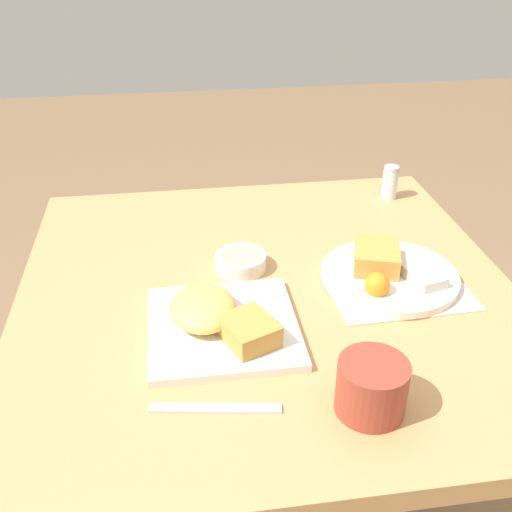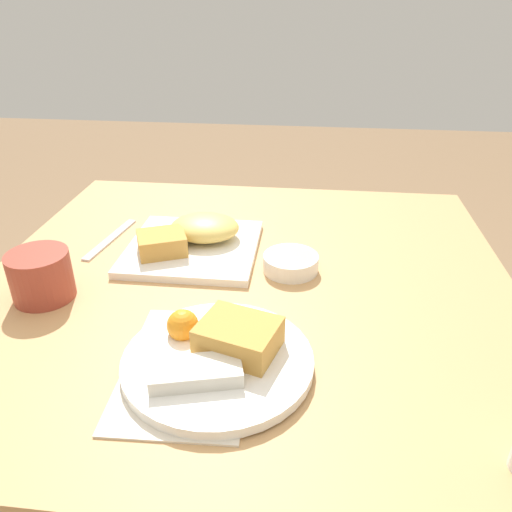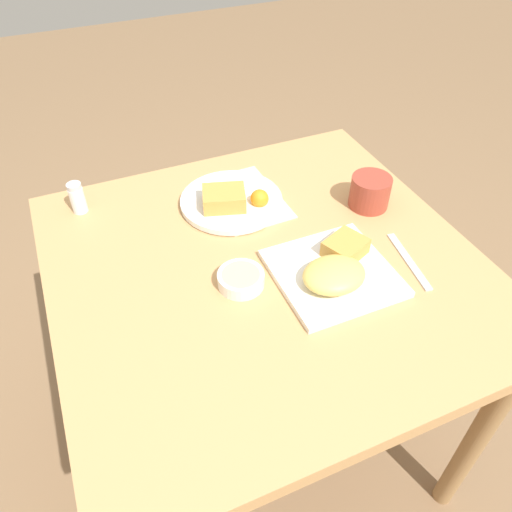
% 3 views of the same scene
% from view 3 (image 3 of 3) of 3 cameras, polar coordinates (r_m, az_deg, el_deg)
% --- Properties ---
extents(ground_plane, '(8.00, 8.00, 0.00)m').
position_cam_3_polar(ground_plane, '(1.65, 0.76, -19.32)').
color(ground_plane, '#846647').
extents(dining_table, '(0.89, 0.88, 0.72)m').
position_cam_3_polar(dining_table, '(1.13, 1.06, -4.02)').
color(dining_table, tan).
rests_on(dining_table, ground_plane).
extents(menu_card, '(0.17, 0.25, 0.00)m').
position_cam_3_polar(menu_card, '(1.24, -1.21, 6.60)').
color(menu_card, beige).
rests_on(menu_card, dining_table).
extents(plate_square_near, '(0.24, 0.24, 0.06)m').
position_cam_3_polar(plate_square_near, '(1.03, 9.02, -1.61)').
color(plate_square_near, white).
rests_on(plate_square_near, dining_table).
extents(plate_oval_far, '(0.25, 0.25, 0.05)m').
position_cam_3_polar(plate_oval_far, '(1.21, -2.82, 6.56)').
color(plate_oval_far, white).
rests_on(plate_oval_far, menu_card).
extents(sauce_ramekin, '(0.10, 0.10, 0.03)m').
position_cam_3_polar(sauce_ramekin, '(1.01, -1.74, -2.63)').
color(sauce_ramekin, white).
rests_on(sauce_ramekin, dining_table).
extents(salt_shaker, '(0.04, 0.04, 0.08)m').
position_cam_3_polar(salt_shaker, '(1.25, -19.70, 6.10)').
color(salt_shaker, white).
rests_on(salt_shaker, dining_table).
extents(butter_knife, '(0.04, 0.18, 0.00)m').
position_cam_3_polar(butter_knife, '(1.11, 17.06, -0.53)').
color(butter_knife, silver).
rests_on(butter_knife, dining_table).
extents(coffee_mug, '(0.10, 0.10, 0.08)m').
position_cam_3_polar(coffee_mug, '(1.23, 12.89, 7.16)').
color(coffee_mug, '#9E3D2D').
rests_on(coffee_mug, dining_table).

